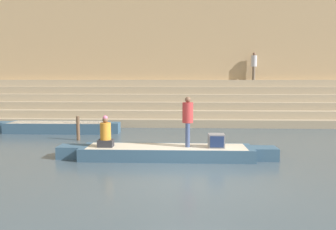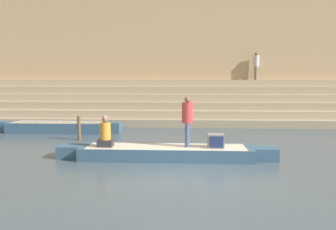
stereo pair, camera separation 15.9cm
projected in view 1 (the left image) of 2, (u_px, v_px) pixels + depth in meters
ground_plane at (193, 180)px, 8.51m from camera, size 120.00×120.00×0.00m
ghat_steps at (186, 107)px, 19.51m from camera, size 36.00×3.65×2.52m
back_wall at (186, 56)px, 21.06m from camera, size 34.20×1.28×8.12m
rowboat_main at (167, 152)px, 10.72m from camera, size 7.15×1.33×0.41m
person_standing at (188, 118)px, 10.60m from camera, size 0.35×0.35×1.63m
person_rowing at (106, 134)px, 10.63m from camera, size 0.49×0.38×1.02m
tv_set at (216, 141)px, 10.53m from camera, size 0.52×0.43×0.44m
moored_boat_shore at (57, 127)px, 15.91m from camera, size 6.14×1.23×0.50m
mooring_post at (78, 128)px, 13.87m from camera, size 0.14×0.14×1.03m
person_on_steps at (254, 64)px, 20.07m from camera, size 0.35×0.35×1.67m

